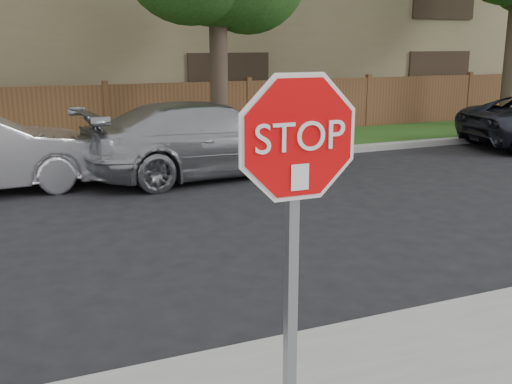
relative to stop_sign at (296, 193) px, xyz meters
name	(u,v)px	position (x,y,z in m)	size (l,w,h in m)	color
ground	(321,336)	(1.05, 1.48, -1.83)	(90.00, 90.00, 0.00)	black
far_curb	(135,166)	(1.05, 9.63, -1.75)	(70.00, 0.30, 0.15)	gray
grass_strip	(120,154)	(1.05, 11.28, -1.77)	(70.00, 3.00, 0.12)	#1E4714
fence	(107,116)	(1.05, 12.88, -1.03)	(70.00, 0.12, 1.60)	brown
apartment_building	(73,15)	(1.05, 18.48, 1.70)	(35.20, 9.20, 7.20)	#8A7C56
stop_sign	(296,193)	(0.00, 0.00, 0.00)	(1.01, 0.13, 2.55)	gray
sedan_right	(210,139)	(2.36, 8.47, -1.07)	(2.12, 5.20, 1.51)	#989B9F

